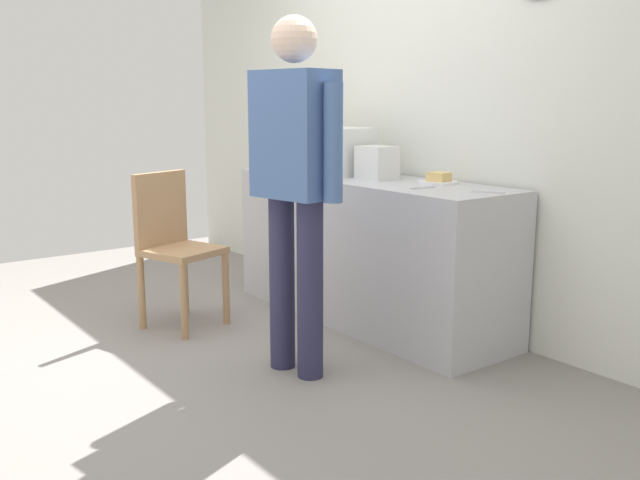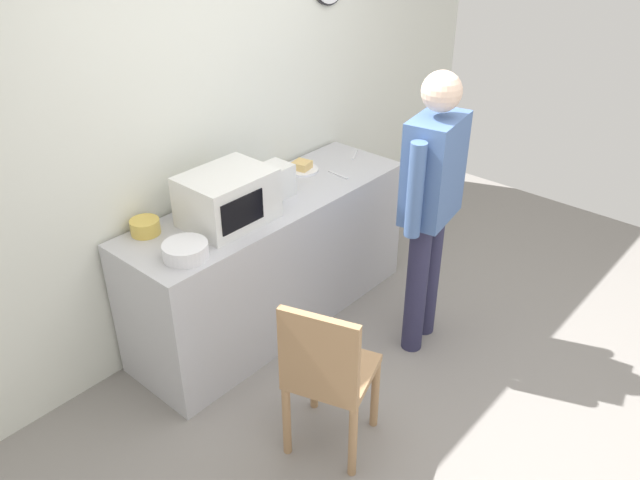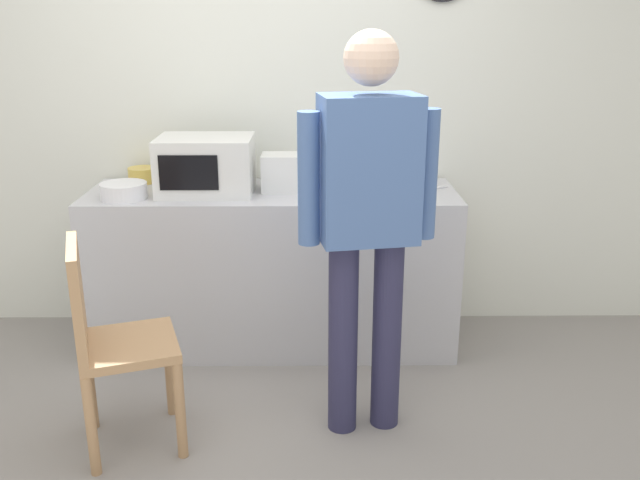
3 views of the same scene
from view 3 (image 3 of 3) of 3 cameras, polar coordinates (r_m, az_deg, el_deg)
The scene contains 12 objects.
ground_plane at distance 3.01m, azimuth -5.99°, elevation -18.70°, with size 6.00×6.00×0.00m, color gray.
back_wall at distance 4.04m, azimuth -4.45°, elevation 10.99°, with size 5.40×0.13×2.60m.
kitchen_counter at distance 3.87m, azimuth -3.85°, elevation -2.37°, with size 2.00×0.62×0.90m, color #B7B7BC.
microwave at distance 3.72m, azimuth -9.48°, elevation 6.18°, with size 0.50×0.39×0.30m.
sandwich_plate at distance 3.87m, azimuth 2.79°, elevation 4.92°, with size 0.22×0.22×0.07m.
salad_bowl at distance 3.71m, azimuth -16.03°, elevation 3.96°, with size 0.24×0.24×0.08m, color white.
cereal_bowl at distance 4.06m, azimuth -14.53°, elevation 5.27°, with size 0.16×0.16×0.08m, color gold.
toaster at distance 3.73m, azimuth -3.17°, elevation 5.63°, with size 0.22×0.18×0.20m, color silver.
fork_utensil at distance 3.66m, azimuth 4.61°, elevation 3.81°, with size 0.17×0.02×0.01m, color silver.
spoon_utensil at distance 3.83m, azimuth 9.53°, elevation 4.26°, with size 0.17×0.02×0.01m, color silver.
person_standing at distance 2.87m, azimuth 4.01°, elevation 2.53°, with size 0.58×0.30×1.76m.
wooden_chair at distance 3.03m, azimuth -17.18°, elevation -7.71°, with size 0.51×0.51×0.94m.
Camera 3 is at (0.28, -2.40, 1.80)m, focal length 38.44 mm.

